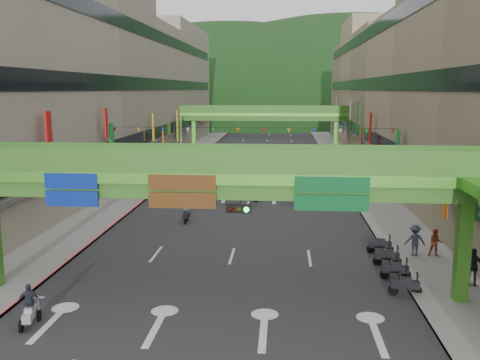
# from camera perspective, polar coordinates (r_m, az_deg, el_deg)

# --- Properties ---
(ground) EXTENTS (320.00, 320.00, 0.00)m
(ground) POSITION_cam_1_polar(r_m,az_deg,el_deg) (20.46, -4.25, -18.45)
(ground) COLOR black
(ground) RESTS_ON ground
(road_slab) EXTENTS (18.00, 140.00, 0.02)m
(road_slab) POSITION_cam_1_polar(r_m,az_deg,el_deg) (68.56, 2.14, 1.62)
(road_slab) COLOR #28282B
(road_slab) RESTS_ON ground
(sidewalk_left) EXTENTS (4.00, 140.00, 0.15)m
(sidewalk_left) POSITION_cam_1_polar(r_m,az_deg,el_deg) (69.88, -6.91, 1.76)
(sidewalk_left) COLOR gray
(sidewalk_left) RESTS_ON ground
(sidewalk_right) EXTENTS (4.00, 140.00, 0.15)m
(sidewalk_right) POSITION_cam_1_polar(r_m,az_deg,el_deg) (68.97, 11.31, 1.54)
(sidewalk_right) COLOR gray
(sidewalk_right) RESTS_ON ground
(curb_left) EXTENTS (0.20, 140.00, 0.18)m
(curb_left) POSITION_cam_1_polar(r_m,az_deg,el_deg) (69.52, -5.38, 1.76)
(curb_left) COLOR #CC5959
(curb_left) RESTS_ON ground
(curb_right) EXTENTS (0.20, 140.00, 0.18)m
(curb_right) POSITION_cam_1_polar(r_m,az_deg,el_deg) (68.77, 9.74, 1.58)
(curb_right) COLOR gray
(curb_right) RESTS_ON ground
(building_row_left) EXTENTS (12.80, 95.00, 19.00)m
(building_row_left) POSITION_cam_1_polar(r_m,az_deg,el_deg) (71.23, -13.42, 9.30)
(building_row_left) COLOR #9E937F
(building_row_left) RESTS_ON ground
(building_row_right) EXTENTS (12.80, 95.00, 19.00)m
(building_row_right) POSITION_cam_1_polar(r_m,az_deg,el_deg) (69.69, 18.14, 9.08)
(building_row_right) COLOR gray
(building_row_right) RESTS_ON ground
(overpass_near) EXTENTS (28.00, 12.27, 7.10)m
(overpass_near) POSITION_cam_1_polar(r_m,az_deg,el_deg) (23.70, -0.19, -1.09)
(overpass_near) COLOR #4C9E2D
(overpass_near) RESTS_ON ground
(overpass_far) EXTENTS (28.00, 2.20, 7.10)m
(overpass_far) POSITION_cam_1_polar(r_m,az_deg,el_deg) (82.97, 2.61, 6.77)
(overpass_far) COLOR #4C9E2D
(overpass_far) RESTS_ON ground
(hill_left) EXTENTS (168.00, 140.00, 112.00)m
(hill_left) POSITION_cam_1_polar(r_m,az_deg,el_deg) (178.97, -1.16, 6.62)
(hill_left) COLOR #1C4419
(hill_left) RESTS_ON ground
(hill_right) EXTENTS (208.00, 176.00, 128.00)m
(hill_right) POSITION_cam_1_polar(r_m,az_deg,el_deg) (199.28, 11.03, 6.76)
(hill_right) COLOR #1C4419
(hill_right) RESTS_ON ground
(bunting_string) EXTENTS (26.00, 0.36, 0.47)m
(bunting_string) POSITION_cam_1_polar(r_m,az_deg,el_deg) (48.04, 1.15, 5.30)
(bunting_string) COLOR black
(bunting_string) RESTS_ON ground
(scooter_rider_near) EXTENTS (0.60, 1.60, 1.99)m
(scooter_rider_near) POSITION_cam_1_polar(r_m,az_deg,el_deg) (39.17, -5.75, -3.21)
(scooter_rider_near) COLOR black
(scooter_rider_near) RESTS_ON ground
(scooter_rider_mid) EXTENTS (0.80, 1.60, 1.99)m
(scooter_rider_mid) POSITION_cam_1_polar(r_m,az_deg,el_deg) (52.28, -0.70, 0.21)
(scooter_rider_mid) COLOR black
(scooter_rider_mid) RESTS_ON ground
(scooter_rider_left) EXTENTS (0.94, 1.58, 1.85)m
(scooter_rider_left) POSITION_cam_1_polar(r_m,az_deg,el_deg) (24.00, -21.57, -12.36)
(scooter_rider_left) COLOR gray
(scooter_rider_left) RESTS_ON ground
(scooter_rider_far) EXTENTS (0.80, 1.59, 1.84)m
(scooter_rider_far) POSITION_cam_1_polar(r_m,az_deg,el_deg) (46.46, 1.66, -1.13)
(scooter_rider_far) COLOR maroon
(scooter_rider_far) RESTS_ON ground
(parked_scooter_row) EXTENTS (1.60, 7.15, 1.08)m
(parked_scooter_row) POSITION_cam_1_polar(r_m,az_deg,el_deg) (29.85, 15.84, -8.47)
(parked_scooter_row) COLOR black
(parked_scooter_row) RESTS_ON ground
(car_silver) EXTENTS (1.49, 3.84, 1.24)m
(car_silver) POSITION_cam_1_polar(r_m,az_deg,el_deg) (54.48, -5.92, 0.12)
(car_silver) COLOR #A3A5AB
(car_silver) RESTS_ON ground
(car_yellow) EXTENTS (1.77, 3.70, 1.22)m
(car_yellow) POSITION_cam_1_polar(r_m,az_deg,el_deg) (77.42, 1.93, 3.00)
(car_yellow) COLOR #DDEF17
(car_yellow) RESTS_ON ground
(pedestrian_red) EXTENTS (0.86, 0.71, 1.60)m
(pedestrian_red) POSITION_cam_1_polar(r_m,az_deg,el_deg) (32.80, 20.12, -6.54)
(pedestrian_red) COLOR #A84826
(pedestrian_red) RESTS_ON ground
(pedestrian_dark) EXTENTS (1.17, 0.75, 1.85)m
(pedestrian_dark) POSITION_cam_1_polar(r_m,az_deg,el_deg) (28.80, 23.53, -8.75)
(pedestrian_dark) COLOR #23242B
(pedestrian_dark) RESTS_ON ground
(pedestrian_blue) EXTENTS (0.87, 0.58, 1.82)m
(pedestrian_blue) POSITION_cam_1_polar(r_m,az_deg,el_deg) (32.53, 18.14, -6.37)
(pedestrian_blue) COLOR #31364F
(pedestrian_blue) RESTS_ON ground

